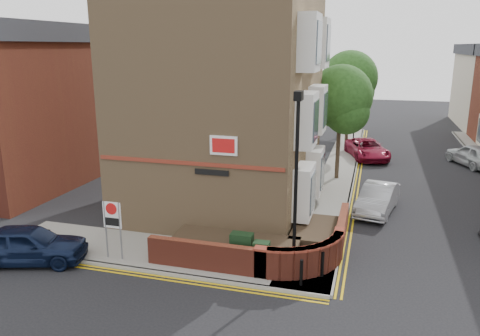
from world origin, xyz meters
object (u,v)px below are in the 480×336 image
object	(u,v)px
zone_sign	(112,220)
navy_hatchback	(28,244)
lamppost	(296,184)
silver_car_near	(378,199)
utility_cabinet_large	(242,249)

from	to	relation	value
zone_sign	navy_hatchback	bearing A→B (deg)	-161.54
lamppost	navy_hatchback	distance (m)	10.09
zone_sign	silver_car_near	distance (m)	12.54
lamppost	navy_hatchback	world-z (taller)	lamppost
zone_sign	navy_hatchback	world-z (taller)	zone_sign
utility_cabinet_large	lamppost	bearing A→B (deg)	-3.01
lamppost	silver_car_near	distance (m)	8.49
zone_sign	navy_hatchback	distance (m)	3.28
zone_sign	silver_car_near	bearing A→B (deg)	41.42
lamppost	silver_car_near	bearing A→B (deg)	69.86
navy_hatchback	silver_car_near	world-z (taller)	navy_hatchback
utility_cabinet_large	navy_hatchback	size ratio (longest dim) A/B	0.28
utility_cabinet_large	zone_sign	world-z (taller)	zone_sign
zone_sign	silver_car_near	xyz separation A→B (m)	(9.38, 8.27, -0.96)
lamppost	utility_cabinet_large	size ratio (longest dim) A/B	5.25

